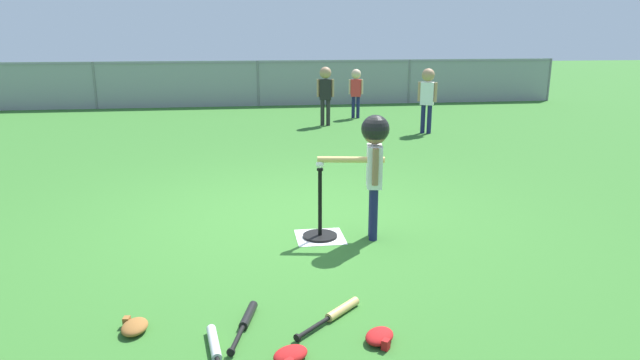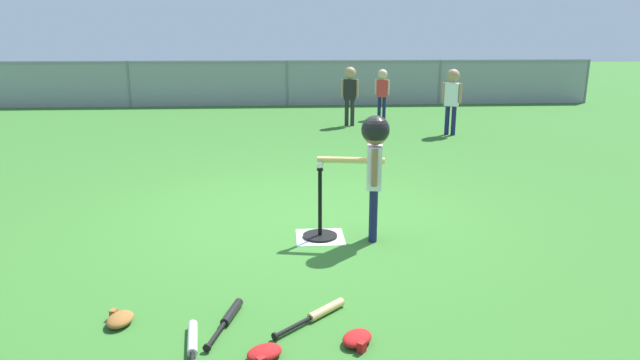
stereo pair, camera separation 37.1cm
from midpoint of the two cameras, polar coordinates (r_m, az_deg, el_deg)
ground_plane at (r=5.65m, az=-0.57°, el=-4.03°), size 60.00×60.00×0.00m
home_plate at (r=5.16m, az=2.07°, el=-5.89°), size 0.44×0.44×0.01m
batting_tee at (r=5.12m, az=2.08°, el=-4.86°), size 0.32×0.32×0.66m
baseball_on_tee at (r=4.95m, az=2.15°, el=1.60°), size 0.07×0.07×0.07m
batter_child at (r=4.92m, az=7.73°, el=2.80°), size 0.63×0.32×1.14m
fielder_near_left at (r=12.28m, az=7.30°, el=9.46°), size 0.31×0.21×1.07m
fielder_deep_left at (r=10.51m, az=14.43°, el=8.67°), size 0.32×0.24×1.20m
fielder_deep_center at (r=11.25m, az=4.05°, el=9.40°), size 0.35×0.23×1.18m
spare_bat_silver at (r=3.50m, az=-9.94°, el=-16.38°), size 0.15×0.70×0.06m
spare_bat_wood at (r=3.79m, az=2.83°, el=-13.58°), size 0.50×0.47×0.06m
spare_bat_black at (r=3.76m, az=-6.53°, el=-13.86°), size 0.20×0.59×0.06m
glove_by_plate at (r=3.87m, az=-17.29°, el=-13.56°), size 0.19×0.24×0.07m
glove_near_bats at (r=3.37m, az=-2.47°, el=-17.44°), size 0.27×0.26×0.07m
glove_tossed_aside at (r=3.52m, az=7.00°, el=-15.95°), size 0.26×0.27×0.07m
outfield_fence at (r=14.48m, az=-2.67°, el=10.09°), size 16.06×0.06×1.15m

